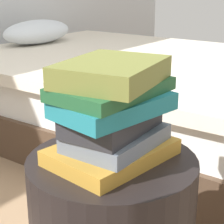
{
  "coord_description": "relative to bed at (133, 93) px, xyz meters",
  "views": [
    {
      "loc": [
        -0.72,
        -0.53,
        0.89
      ],
      "look_at": [
        0.0,
        0.0,
        0.59
      ],
      "focal_mm": 63.93,
      "sensor_mm": 36.0,
      "label": 1
    }
  ],
  "objects": [
    {
      "name": "book_olive",
      "position": [
        -1.22,
        -0.75,
        0.46
      ],
      "size": [
        0.29,
        0.24,
        0.05
      ],
      "primitive_type": "cube",
      "rotation": [
        0.0,
        0.0,
        0.18
      ],
      "color": "olive",
      "rests_on": "book_forest"
    },
    {
      "name": "book_ochre",
      "position": [
        -1.22,
        -0.76,
        0.25
      ],
      "size": [
        0.32,
        0.24,
        0.04
      ],
      "primitive_type": "cube",
      "rotation": [
        0.0,
        0.0,
        -0.11
      ],
      "color": "#B7842D",
      "rests_on": "side_table"
    },
    {
      "name": "book_teal",
      "position": [
        -1.23,
        -0.76,
        0.38
      ],
      "size": [
        0.29,
        0.21,
        0.04
      ],
      "primitive_type": "cube",
      "rotation": [
        0.0,
        0.0,
        -0.15
      ],
      "color": "#1E727F",
      "rests_on": "book_charcoal"
    },
    {
      "name": "book_slate",
      "position": [
        -1.22,
        -0.76,
        0.29
      ],
      "size": [
        0.24,
        0.17,
        0.04
      ],
      "primitive_type": "cube",
      "rotation": [
        0.0,
        0.0,
        0.02
      ],
      "color": "slate",
      "rests_on": "book_ochre"
    },
    {
      "name": "book_forest",
      "position": [
        -1.22,
        -0.75,
        0.41
      ],
      "size": [
        0.29,
        0.19,
        0.03
      ],
      "primitive_type": "cube",
      "rotation": [
        0.0,
        0.0,
        -0.04
      ],
      "color": "#1E512D",
      "rests_on": "book_teal"
    },
    {
      "name": "bed",
      "position": [
        0.0,
        0.0,
        0.0
      ],
      "size": [
        1.57,
        2.03,
        0.62
      ],
      "rotation": [
        0.0,
        0.0,
        0.02
      ],
      "color": "#4C3828",
      "rests_on": "ground_plane"
    },
    {
      "name": "book_charcoal",
      "position": [
        -1.22,
        -0.75,
        0.33
      ],
      "size": [
        0.24,
        0.17,
        0.05
      ],
      "primitive_type": "cube",
      "rotation": [
        0.0,
        0.0,
        0.06
      ],
      "color": "#28282D",
      "rests_on": "book_slate"
    }
  ]
}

